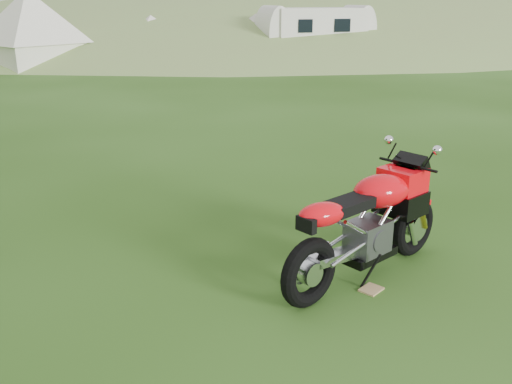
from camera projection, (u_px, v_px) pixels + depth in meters
name	position (u px, v px, depth m)	size (l,w,h in m)	color
ground	(279.00, 290.00, 5.75)	(120.00, 120.00, 0.00)	#23440E
hillside	(300.00, 31.00, 49.75)	(80.00, 64.00, 8.00)	#7C9F51
hedgerow	(300.00, 31.00, 49.75)	(36.00, 1.20, 8.60)	black
sport_motorcycle	(368.00, 216.00, 5.79)	(2.29, 0.57, 1.37)	red
plywood_board	(371.00, 289.00, 5.74)	(0.22, 0.18, 0.02)	tan
tent_left	(31.00, 32.00, 23.56)	(3.37, 3.37, 2.92)	silver
tent_mid	(152.00, 35.00, 26.88)	(2.59, 2.59, 2.24)	silver
tent_right	(256.00, 35.00, 26.53)	(2.65, 2.65, 2.30)	beige
caravan	(315.00, 35.00, 25.72)	(5.16, 2.31, 2.42)	silver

